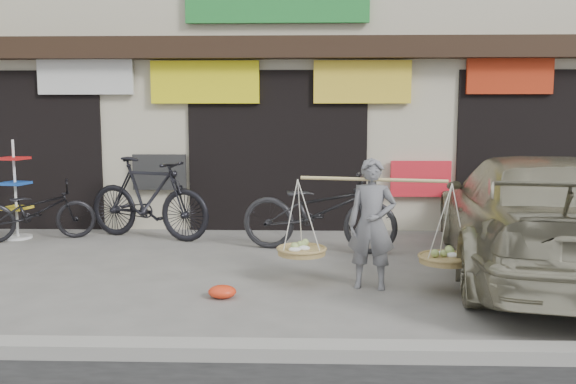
{
  "coord_description": "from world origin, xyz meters",
  "views": [
    {
      "loc": [
        0.47,
        -6.78,
        1.99
      ],
      "look_at": [
        0.25,
        0.9,
        0.99
      ],
      "focal_mm": 38.0,
      "sensor_mm": 36.0,
      "label": 1
    }
  ],
  "objects_px": {
    "suv": "(536,215)",
    "bike_0": "(36,211)",
    "street_vendor": "(372,230)",
    "bike_1": "(148,198)",
    "bike_2": "(319,210)",
    "display_rack": "(16,199)"
  },
  "relations": [
    {
      "from": "suv",
      "to": "bike_0",
      "type": "bearing_deg",
      "value": -5.55
    },
    {
      "from": "street_vendor",
      "to": "bike_1",
      "type": "xyz_separation_m",
      "value": [
        -3.24,
        2.67,
        -0.03
      ]
    },
    {
      "from": "suv",
      "to": "bike_1",
      "type": "bearing_deg",
      "value": -11.69
    },
    {
      "from": "bike_2",
      "to": "suv",
      "type": "relative_size",
      "value": 0.42
    },
    {
      "from": "street_vendor",
      "to": "display_rack",
      "type": "distance_m",
      "value": 5.96
    },
    {
      "from": "bike_0",
      "to": "suv",
      "type": "bearing_deg",
      "value": -127.16
    },
    {
      "from": "street_vendor",
      "to": "bike_2",
      "type": "relative_size",
      "value": 0.95
    },
    {
      "from": "display_rack",
      "to": "bike_1",
      "type": "bearing_deg",
      "value": 1.24
    },
    {
      "from": "bike_0",
      "to": "display_rack",
      "type": "bearing_deg",
      "value": 47.93
    },
    {
      "from": "bike_2",
      "to": "display_rack",
      "type": "relative_size",
      "value": 1.43
    },
    {
      "from": "bike_2",
      "to": "display_rack",
      "type": "height_order",
      "value": "display_rack"
    },
    {
      "from": "bike_1",
      "to": "suv",
      "type": "distance_m",
      "value": 5.7
    },
    {
      "from": "bike_1",
      "to": "street_vendor",
      "type": "bearing_deg",
      "value": -109.46
    },
    {
      "from": "bike_1",
      "to": "suv",
      "type": "xyz_separation_m",
      "value": [
        5.33,
        -2.02,
        0.09
      ]
    },
    {
      "from": "bike_1",
      "to": "suv",
      "type": "bearing_deg",
      "value": -90.79
    },
    {
      "from": "display_rack",
      "to": "bike_0",
      "type": "bearing_deg",
      "value": -19.56
    },
    {
      "from": "bike_0",
      "to": "bike_2",
      "type": "distance_m",
      "value": 4.47
    },
    {
      "from": "street_vendor",
      "to": "bike_2",
      "type": "bearing_deg",
      "value": 119.0
    },
    {
      "from": "bike_0",
      "to": "suv",
      "type": "xyz_separation_m",
      "value": [
        7.07,
        -1.85,
        0.28
      ]
    },
    {
      "from": "suv",
      "to": "display_rack",
      "type": "height_order",
      "value": "display_rack"
    },
    {
      "from": "street_vendor",
      "to": "suv",
      "type": "relative_size",
      "value": 0.4
    },
    {
      "from": "bike_2",
      "to": "suv",
      "type": "xyz_separation_m",
      "value": [
        2.65,
        -1.23,
        0.15
      ]
    }
  ]
}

